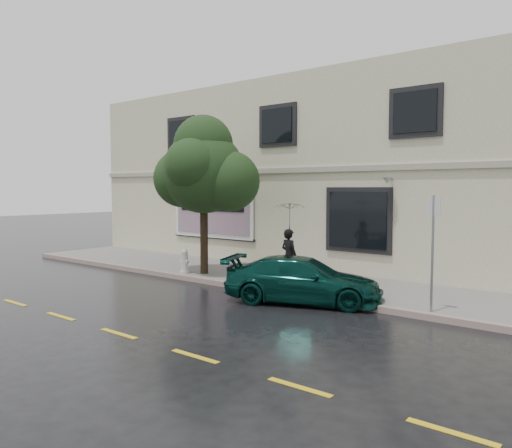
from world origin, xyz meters
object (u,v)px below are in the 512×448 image
Objects in this scene: street_tree at (204,173)px; fire_hydrant at (185,261)px; car at (303,280)px; pedestrian at (289,256)px.

street_tree is 5.81× the size of fire_hydrant.
street_tree is (-4.55, 1.00, 2.88)m from car.
car is 0.87× the size of street_tree.
car is at bearing 146.48° from pedestrian.
pedestrian is at bearing 5.87° from street_tree.
pedestrian is 2.00× the size of fire_hydrant.
pedestrian reaches higher than car.
car reaches higher than fire_hydrant.
fire_hydrant is (-3.71, -0.73, -0.42)m from pedestrian.
car is at bearing -12.39° from street_tree.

